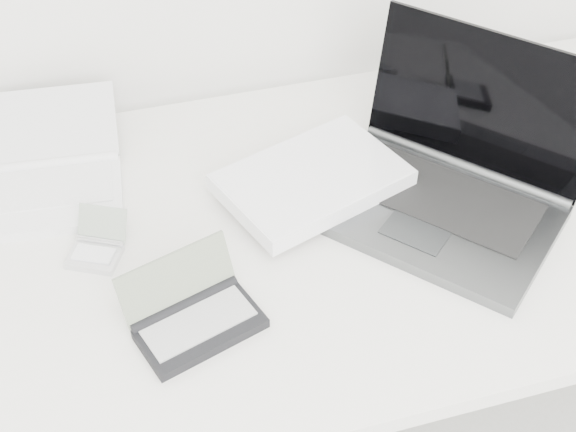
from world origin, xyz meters
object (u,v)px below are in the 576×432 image
object	(u,v)px
netbook_open_white	(47,177)
palmtop_charcoal	(194,316)
desk	(298,243)
laptop_large	(398,181)

from	to	relation	value
netbook_open_white	palmtop_charcoal	distance (m)	0.42
desk	palmtop_charcoal	bearing A→B (deg)	-141.84
desk	laptop_large	xyz separation A→B (m)	(0.18, 0.01, 0.09)
netbook_open_white	palmtop_charcoal	world-z (taller)	palmtop_charcoal
netbook_open_white	laptop_large	bearing A→B (deg)	-14.10
desk	palmtop_charcoal	xyz separation A→B (m)	(-0.21, -0.16, 0.07)
netbook_open_white	palmtop_charcoal	size ratio (longest dim) A/B	1.64
netbook_open_white	palmtop_charcoal	xyz separation A→B (m)	(0.18, -0.38, -0.00)
laptop_large	palmtop_charcoal	size ratio (longest dim) A/B	2.96
desk	netbook_open_white	size ratio (longest dim) A/B	4.63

